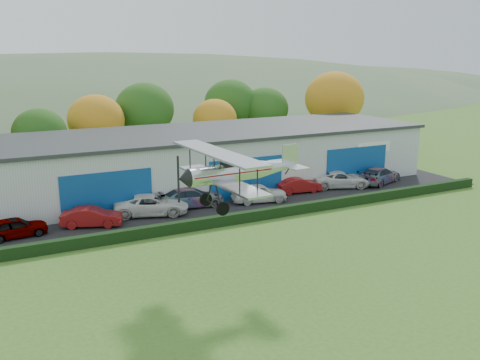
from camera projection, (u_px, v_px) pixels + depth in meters
name	position (u px, v px, depth m)	size (l,w,h in m)	color
ground	(366.00, 326.00, 24.23)	(300.00, 300.00, 0.00)	#456820
apron	(230.00, 204.00, 43.78)	(48.00, 9.00, 0.05)	black
hedge	(258.00, 215.00, 39.52)	(46.00, 0.60, 0.80)	black
hangar	(218.00, 157.00, 50.08)	(40.60, 12.60, 5.30)	#B2B7BC
tree_belt	(138.00, 115.00, 58.57)	(75.70, 13.22, 10.12)	#3D2614
distant_hills	(27.00, 145.00, 147.10)	(430.00, 196.00, 56.00)	#4C6642
car_0	(15.00, 227.00, 35.61)	(1.69, 4.21, 1.43)	gray
car_1	(92.00, 217.00, 37.88)	(1.52, 4.36, 1.44)	maroon
car_2	(152.00, 205.00, 40.61)	(2.65, 5.75, 1.60)	silver
car_3	(191.00, 197.00, 42.72)	(2.25, 5.53, 1.61)	gray
car_4	(259.00, 193.00, 44.06)	(1.89, 4.71, 1.60)	silver
car_5	(299.00, 185.00, 47.04)	(1.47, 4.21, 1.39)	maroon
car_6	(341.00, 179.00, 48.94)	(2.51, 5.45, 1.51)	silver
car_7	(379.00, 175.00, 50.46)	(2.23, 5.47, 1.59)	gray
biplane	(235.00, 170.00, 27.92)	(7.39, 8.46, 3.17)	silver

